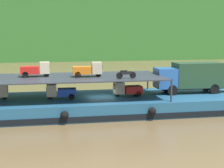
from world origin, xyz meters
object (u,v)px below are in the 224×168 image
Objects in this scene: covered_lorry at (190,76)px; mini_truck_lower_aft at (61,92)px; motorcycle_upper_port at (126,74)px; mini_truck_upper_fore at (88,69)px; mini_truck_upper_mid at (36,69)px; mini_truck_lower_mid at (127,89)px; cargo_barge at (101,104)px.

mini_truck_lower_aft is at bearing -175.98° from covered_lorry.
mini_truck_lower_aft is at bearing 163.38° from motorcycle_upper_port.
mini_truck_lower_aft is 0.99× the size of mini_truck_upper_fore.
mini_truck_lower_aft is 3.27m from mini_truck_upper_mid.
mini_truck_upper_mid is (-15.41, 0.34, 1.00)m from covered_lorry.
mini_truck_upper_fore is (-10.57, -0.69, 1.00)m from covered_lorry.
mini_truck_upper_fore is (2.58, 0.23, 2.00)m from mini_truck_lower_aft.
mini_truck_lower_mid is (-6.73, -0.60, -1.00)m from covered_lorry.
motorcycle_upper_port is at bearing -20.39° from mini_truck_upper_mid.
mini_truck_upper_mid is 8.62m from motorcycle_upper_port.
mini_truck_lower_aft is at bearing -174.82° from mini_truck_upper_fore.
mini_truck_upper_fore is 1.47× the size of motorcycle_upper_port.
mini_truck_lower_mid is 8.96m from mini_truck_upper_mid.
cargo_barge is 3.62× the size of covered_lorry.
covered_lorry is at bearing 4.02° from mini_truck_lower_aft.
motorcycle_upper_port is (-0.61, -2.06, 1.74)m from mini_truck_lower_mid.
mini_truck_lower_aft is 1.00× the size of mini_truck_upper_mid.
covered_lorry is 6.83m from mini_truck_lower_mid.
mini_truck_upper_mid is (-2.26, 1.26, 2.00)m from mini_truck_lower_aft.
mini_truck_upper_mid is at bearing 178.74° from covered_lorry.
mini_truck_lower_mid is 1.00× the size of mini_truck_upper_mid.
mini_truck_lower_aft is at bearing -172.69° from cargo_barge.
mini_truck_upper_mid reaches higher than mini_truck_lower_aft.
motorcycle_upper_port is (3.23, -1.97, -0.26)m from mini_truck_upper_fore.
mini_truck_lower_mid is at bearing -174.86° from covered_lorry.
cargo_barge is 4.18m from mini_truck_lower_aft.
cargo_barge is at bearing 175.96° from mini_truck_lower_mid.
covered_lorry is 7.84m from motorcycle_upper_port.
mini_truck_upper_mid is at bearing 172.90° from cargo_barge.
mini_truck_upper_mid is (-8.68, 0.94, 2.00)m from mini_truck_lower_mid.
covered_lorry reaches higher than cargo_barge.
cargo_barge is 10.25× the size of mini_truck_upper_mid.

